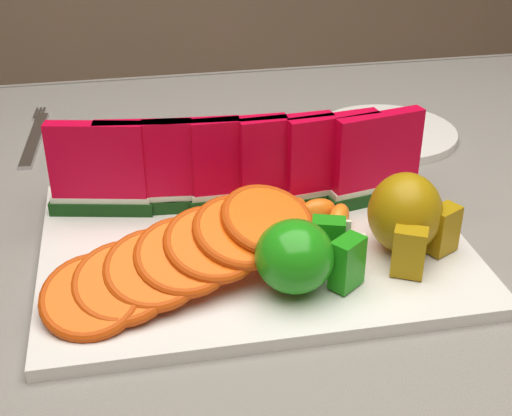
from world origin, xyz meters
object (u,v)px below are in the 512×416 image
at_px(apple_cluster, 302,255).
at_px(pear_cluster, 407,216).
at_px(fork, 35,136).
at_px(platter, 253,244).
at_px(side_plate, 387,133).

height_order(apple_cluster, pear_cluster, pear_cluster).
distance_m(pear_cluster, fork, 0.52).
bearing_deg(fork, platter, -54.19).
xyz_separation_m(apple_cluster, fork, (-0.25, 0.40, -0.04)).
relative_size(apple_cluster, pear_cluster, 1.12).
xyz_separation_m(pear_cluster, fork, (-0.36, 0.36, -0.05)).
height_order(platter, fork, platter).
xyz_separation_m(platter, side_plate, (0.22, 0.23, -0.00)).
height_order(platter, pear_cluster, pear_cluster).
xyz_separation_m(apple_cluster, side_plate, (0.20, 0.32, -0.04)).
bearing_deg(pear_cluster, side_plate, 72.77).
bearing_deg(fork, pear_cluster, -45.23).
bearing_deg(side_plate, fork, 169.71).
bearing_deg(fork, apple_cluster, -57.73).
height_order(pear_cluster, side_plate, pear_cluster).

